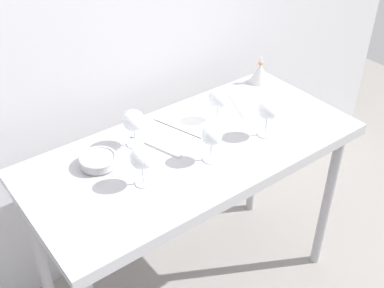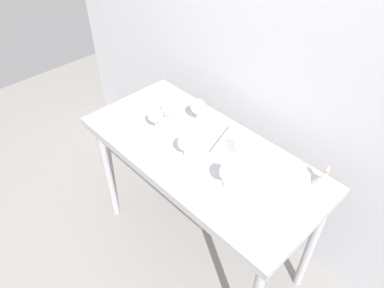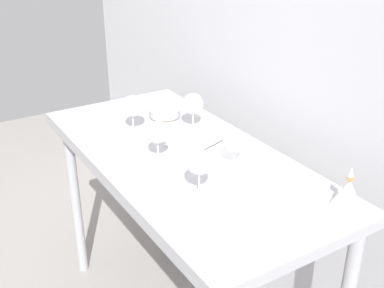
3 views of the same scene
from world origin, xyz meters
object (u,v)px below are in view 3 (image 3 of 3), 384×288
(wine_glass_far_right, at_px, (235,141))
(wine_glass_near_center, at_px, (157,133))
(wine_glass_far_left, at_px, (193,105))
(tasting_bowl, at_px, (164,112))
(tasting_sheet_upper, at_px, (280,194))
(decanter_funnel, at_px, (348,193))
(open_notebook, at_px, (214,146))
(wine_glass_near_left, at_px, (132,107))
(wine_glass_near_right, at_px, (199,163))

(wine_glass_far_right, height_order, wine_glass_near_center, wine_glass_near_center)
(wine_glass_far_left, height_order, tasting_bowl, wine_glass_far_left)
(wine_glass_near_center, xyz_separation_m, tasting_sheet_upper, (0.43, 0.23, -0.11))
(tasting_sheet_upper, bearing_deg, decanter_funnel, 59.02)
(tasting_bowl, bearing_deg, open_notebook, 2.07)
(tasting_sheet_upper, relative_size, decanter_funnel, 1.81)
(wine_glass_far_left, bearing_deg, wine_glass_near_left, -114.64)
(wine_glass_near_right, distance_m, open_notebook, 0.39)
(open_notebook, relative_size, decanter_funnel, 2.56)
(decanter_funnel, bearing_deg, wine_glass_near_center, -149.70)
(wine_glass_far_right, xyz_separation_m, wine_glass_far_left, (-0.38, 0.06, 0.00))
(wine_glass_far_left, relative_size, open_notebook, 0.43)
(wine_glass_far_left, distance_m, tasting_bowl, 0.21)
(wine_glass_far_left, bearing_deg, wine_glass_near_right, -29.92)
(wine_glass_near_center, bearing_deg, tasting_bowl, 147.54)
(wine_glass_far_right, height_order, wine_glass_near_left, wine_glass_near_left)
(wine_glass_far_left, height_order, decanter_funnel, wine_glass_far_left)
(tasting_sheet_upper, bearing_deg, open_notebook, -160.20)
(wine_glass_near_right, xyz_separation_m, tasting_bowl, (-0.66, 0.24, -0.10))
(wine_glass_near_center, bearing_deg, open_notebook, 86.16)
(open_notebook, height_order, tasting_bowl, tasting_bowl)
(wine_glass_near_right, xyz_separation_m, wine_glass_near_center, (-0.30, 0.01, -0.01))
(wine_glass_far_right, bearing_deg, tasting_bowl, 177.00)
(tasting_sheet_upper, bearing_deg, wine_glass_near_left, -142.65)
(wine_glass_near_left, xyz_separation_m, tasting_sheet_upper, (0.72, 0.19, -0.11))
(wine_glass_far_right, relative_size, open_notebook, 0.42)
(wine_glass_near_left, relative_size, decanter_funnel, 1.12)
(wine_glass_near_center, xyz_separation_m, wine_glass_near_left, (-0.28, 0.04, 0.00))
(tasting_sheet_upper, bearing_deg, wine_glass_far_left, -161.32)
(wine_glass_far_right, distance_m, tasting_bowl, 0.58)
(wine_glass_far_left, relative_size, wine_glass_near_left, 0.99)
(wine_glass_near_right, height_order, decanter_funnel, wine_glass_near_right)
(wine_glass_near_center, bearing_deg, tasting_sheet_upper, 27.66)
(wine_glass_near_right, bearing_deg, decanter_funnel, 49.51)
(tasting_sheet_upper, height_order, tasting_bowl, tasting_bowl)
(tasting_bowl, bearing_deg, tasting_sheet_upper, -0.43)
(wine_glass_near_left, relative_size, open_notebook, 0.44)
(wine_glass_near_center, xyz_separation_m, tasting_bowl, (-0.37, 0.23, -0.09))
(wine_glass_far_left, distance_m, open_notebook, 0.22)
(wine_glass_near_right, xyz_separation_m, open_notebook, (-0.28, 0.25, -0.12))
(wine_glass_far_right, relative_size, decanter_funnel, 1.08)
(wine_glass_far_right, relative_size, wine_glass_far_left, 0.97)
(wine_glass_near_left, distance_m, decanter_funnel, 0.94)
(tasting_bowl, height_order, decanter_funnel, decanter_funnel)
(wine_glass_far_right, xyz_separation_m, tasting_sheet_upper, (0.23, 0.02, -0.11))
(wine_glass_far_left, distance_m, wine_glass_near_left, 0.25)
(wine_glass_far_left, xyz_separation_m, tasting_sheet_upper, (0.61, -0.04, -0.11))
(wine_glass_near_right, xyz_separation_m, wine_glass_far_right, (-0.09, 0.21, -0.01))
(wine_glass_near_left, relative_size, tasting_sheet_upper, 0.62)
(decanter_funnel, bearing_deg, tasting_sheet_upper, -143.50)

